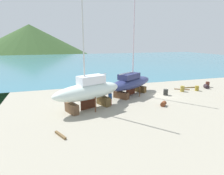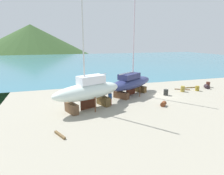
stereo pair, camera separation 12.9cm
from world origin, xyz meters
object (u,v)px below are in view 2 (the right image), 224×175
sailboat_far_slipway (88,91)px  barrel_rust_mid (166,92)px  sailboat_mid_port (131,83)px  worker (110,98)px  barrel_blue_faded (207,87)px  barrel_by_slipway (163,104)px  barrel_tipped_center (183,89)px  barrel_ochre (197,88)px  barrel_rust_near (208,85)px

sailboat_far_slipway → barrel_rust_mid: 12.12m
barrel_rust_mid → sailboat_mid_port: bearing=161.4°
worker → barrel_blue_faded: worker is taller
barrel_blue_faded → worker: bearing=-168.9°
barrel_by_slipway → barrel_blue_faded: barrel_blue_faded is taller
sailboat_far_slipway → barrel_tipped_center: 15.81m
barrel_by_slipway → barrel_tipped_center: (6.54, 5.17, 0.16)m
barrel_ochre → barrel_by_slipway: 10.33m
sailboat_far_slipway → barrel_by_slipway: size_ratio=16.35×
sailboat_mid_port → barrel_by_slipway: 6.30m
sailboat_far_slipway → barrel_by_slipway: sailboat_far_slipway is taller
worker → barrel_by_slipway: bearing=89.8°
worker → barrel_rust_mid: 9.21m
barrel_ochre → barrel_rust_near: (3.47, 1.53, 0.07)m
barrel_blue_faded → sailboat_mid_port: bearing=179.7°
barrel_rust_near → worker: bearing=-167.3°
sailboat_far_slipway → barrel_rust_near: sailboat_far_slipway is taller
sailboat_far_slipway → barrel_rust_near: size_ratio=15.77×
barrel_by_slipway → barrel_rust_near: size_ratio=0.96×
barrel_rust_mid → barrel_tipped_center: barrel_tipped_center is taller
worker → barrel_rust_mid: (9.00, 1.89, -0.43)m
barrel_rust_near → barrel_blue_faded: size_ratio=1.00×
barrel_rust_near → barrel_blue_faded: bearing=-140.6°
sailboat_mid_port → worker: sailboat_mid_port is taller
sailboat_far_slipway → barrel_ochre: bearing=168.4°
sailboat_mid_port → worker: (-4.16, -3.53, -0.97)m
barrel_tipped_center → sailboat_far_slipway: bearing=-167.4°
barrel_rust_mid → worker: bearing=-168.1°
barrel_tipped_center → barrel_rust_near: bearing=12.1°
sailboat_mid_port → sailboat_far_slipway: bearing=177.2°
barrel_tipped_center → sailboat_mid_port: bearing=175.7°
sailboat_mid_port → barrel_ochre: size_ratio=19.49×
sailboat_far_slipway → barrel_by_slipway: (8.80, -1.74, -1.88)m
barrel_by_slipway → barrel_blue_faded: (11.68, 5.75, 0.04)m
barrel_by_slipway → barrel_tipped_center: barrel_tipped_center is taller
sailboat_far_slipway → barrel_tipped_center: (15.34, 3.43, -1.72)m
barrel_tipped_center → barrel_rust_near: (6.01, 1.29, 0.02)m
barrel_tipped_center → barrel_rust_near: 6.14m
sailboat_mid_port → barrel_rust_mid: (4.84, -1.63, -1.40)m
barrel_tipped_center → barrel_rust_near: barrel_rust_near is taller
worker → barrel_rust_near: worker is taller
barrel_rust_mid → barrel_blue_faded: barrel_rust_mid is taller
barrel_rust_near → barrel_blue_faded: barrel_rust_near is taller
barrel_rust_near → barrel_blue_faded: 1.14m
worker → barrel_by_slipway: worker is taller
barrel_by_slipway → worker: bearing=159.3°
barrel_blue_faded → barrel_tipped_center: bearing=-173.6°
sailboat_far_slipway → sailboat_mid_port: bearing=-171.2°
barrel_rust_mid → barrel_blue_faded: 8.87m
barrel_ochre → barrel_by_slipway: bearing=-151.5°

